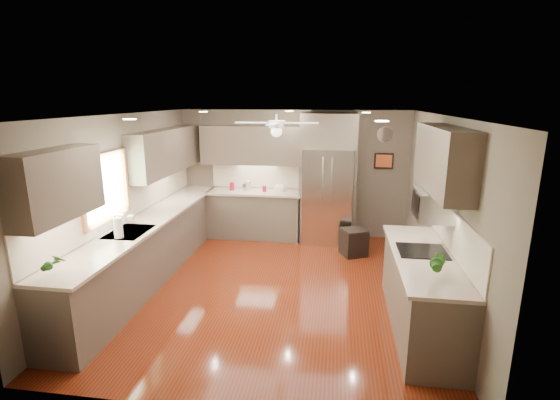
% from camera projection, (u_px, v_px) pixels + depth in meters
% --- Properties ---
extents(floor, '(5.00, 5.00, 0.00)m').
position_uv_depth(floor, '(274.00, 287.00, 6.00)').
color(floor, '#4B1C0A').
rests_on(floor, ground).
extents(ceiling, '(5.00, 5.00, 0.00)m').
position_uv_depth(ceiling, '(273.00, 115.00, 5.39)').
color(ceiling, white).
rests_on(ceiling, ground).
extents(wall_back, '(4.50, 0.00, 4.50)m').
position_uv_depth(wall_back, '(293.00, 174.00, 8.10)').
color(wall_back, '#665B4E').
rests_on(wall_back, ground).
extents(wall_front, '(4.50, 0.00, 4.50)m').
position_uv_depth(wall_front, '(225.00, 284.00, 3.30)').
color(wall_front, '#665B4E').
rests_on(wall_front, ground).
extents(wall_left, '(0.00, 5.00, 5.00)m').
position_uv_depth(wall_left, '(124.00, 200.00, 6.01)').
color(wall_left, '#665B4E').
rests_on(wall_left, ground).
extents(wall_right, '(0.00, 5.00, 5.00)m').
position_uv_depth(wall_right, '(440.00, 212.00, 5.39)').
color(wall_right, '#665B4E').
rests_on(wall_right, ground).
extents(canister_a, '(0.11, 0.11, 0.15)m').
position_uv_depth(canister_a, '(232.00, 186.00, 8.05)').
color(canister_a, maroon).
rests_on(canister_a, back_run).
extents(canister_b, '(0.12, 0.12, 0.15)m').
position_uv_depth(canister_b, '(245.00, 187.00, 8.00)').
color(canister_b, silver).
rests_on(canister_b, back_run).
extents(canister_c, '(0.14, 0.14, 0.20)m').
position_uv_depth(canister_c, '(248.00, 186.00, 8.02)').
color(canister_c, tan).
rests_on(canister_c, back_run).
extents(canister_d, '(0.09, 0.09, 0.11)m').
position_uv_depth(canister_d, '(264.00, 189.00, 7.93)').
color(canister_d, maroon).
rests_on(canister_d, back_run).
extents(soap_bottle, '(0.10, 0.10, 0.18)m').
position_uv_depth(soap_bottle, '(131.00, 218.00, 5.89)').
color(soap_bottle, white).
rests_on(soap_bottle, left_run).
extents(potted_plant_left, '(0.16, 0.11, 0.30)m').
position_uv_depth(potted_plant_left, '(53.00, 263.00, 4.12)').
color(potted_plant_left, '#235618').
rests_on(potted_plant_left, left_run).
extents(potted_plant_right, '(0.19, 0.16, 0.31)m').
position_uv_depth(potted_plant_right, '(439.00, 263.00, 4.11)').
color(potted_plant_right, '#235618').
rests_on(potted_plant_right, right_run).
extents(bowl, '(0.27, 0.27, 0.06)m').
position_uv_depth(bowl, '(280.00, 190.00, 7.94)').
color(bowl, tan).
rests_on(bowl, back_run).
extents(left_run, '(0.65, 4.70, 1.45)m').
position_uv_depth(left_run, '(151.00, 246.00, 6.30)').
color(left_run, brown).
rests_on(left_run, ground).
extents(back_run, '(1.85, 0.65, 1.45)m').
position_uv_depth(back_run, '(255.00, 213.00, 8.10)').
color(back_run, brown).
rests_on(back_run, ground).
extents(uppers, '(4.50, 4.70, 0.95)m').
position_uv_depth(uppers, '(234.00, 154.00, 6.33)').
color(uppers, brown).
rests_on(uppers, wall_left).
extents(window, '(0.05, 1.12, 0.92)m').
position_uv_depth(window, '(105.00, 187.00, 5.45)').
color(window, '#BFF2B2').
rests_on(window, wall_left).
extents(sink, '(0.50, 0.70, 0.32)m').
position_uv_depth(sink, '(129.00, 234.00, 5.57)').
color(sink, silver).
rests_on(sink, left_run).
extents(refrigerator, '(1.06, 0.75, 2.45)m').
position_uv_depth(refrigerator, '(328.00, 181.00, 7.69)').
color(refrigerator, silver).
rests_on(refrigerator, ground).
extents(right_run, '(0.70, 2.20, 1.45)m').
position_uv_depth(right_run, '(422.00, 290.00, 4.85)').
color(right_run, brown).
rests_on(right_run, ground).
extents(microwave, '(0.43, 0.55, 0.34)m').
position_uv_depth(microwave, '(433.00, 205.00, 4.84)').
color(microwave, silver).
rests_on(microwave, wall_right).
extents(ceiling_fan, '(1.18, 1.18, 0.32)m').
position_uv_depth(ceiling_fan, '(276.00, 126.00, 5.72)').
color(ceiling_fan, white).
rests_on(ceiling_fan, ceiling).
extents(recessed_lights, '(2.84, 3.14, 0.01)m').
position_uv_depth(recessed_lights, '(275.00, 114.00, 5.78)').
color(recessed_lights, white).
rests_on(recessed_lights, ceiling).
extents(wall_clock, '(0.30, 0.03, 0.30)m').
position_uv_depth(wall_clock, '(385.00, 135.00, 7.65)').
color(wall_clock, white).
rests_on(wall_clock, wall_back).
extents(framed_print, '(0.36, 0.03, 0.30)m').
position_uv_depth(framed_print, '(384.00, 161.00, 7.76)').
color(framed_print, black).
rests_on(framed_print, wall_back).
extents(stool, '(0.53, 0.53, 0.47)m').
position_uv_depth(stool, '(354.00, 242.00, 7.19)').
color(stool, black).
rests_on(stool, ground).
extents(paper_towel, '(0.11, 0.11, 0.29)m').
position_uv_depth(paper_towel, '(118.00, 228.00, 5.27)').
color(paper_towel, white).
rests_on(paper_towel, left_run).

